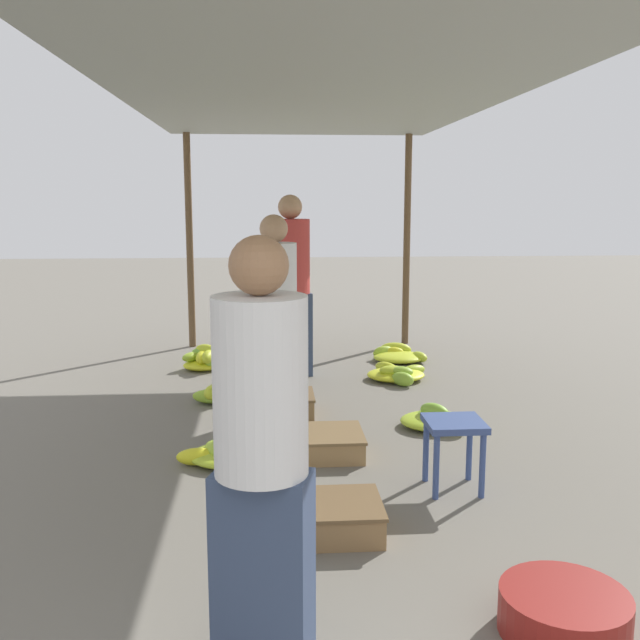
# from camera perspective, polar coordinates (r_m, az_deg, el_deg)

# --- Properties ---
(canopy_post_back_left) EXTENTS (0.08, 0.08, 2.47)m
(canopy_post_back_left) POSITION_cam_1_polar(r_m,az_deg,el_deg) (8.42, -10.39, 6.16)
(canopy_post_back_left) COLOR brown
(canopy_post_back_left) RESTS_ON ground
(canopy_post_back_right) EXTENTS (0.08, 0.08, 2.47)m
(canopy_post_back_right) POSITION_cam_1_polar(r_m,az_deg,el_deg) (8.53, 6.96, 6.29)
(canopy_post_back_right) COLOR brown
(canopy_post_back_right) RESTS_ON ground
(canopy_tarp) EXTENTS (2.95, 6.97, 0.04)m
(canopy_tarp) POSITION_cam_1_polar(r_m,az_deg,el_deg) (5.14, -0.04, 18.21)
(canopy_tarp) COLOR #9EA399
(canopy_tarp) RESTS_ON canopy_post_front_left
(vendor_foreground) EXTENTS (0.42, 0.42, 1.60)m
(vendor_foreground) POSITION_cam_1_polar(r_m,az_deg,el_deg) (2.61, -4.71, -10.32)
(vendor_foreground) COLOR #384766
(vendor_foreground) RESTS_ON ground
(stool) EXTENTS (0.34, 0.34, 0.43)m
(stool) POSITION_cam_1_polar(r_m,az_deg,el_deg) (4.35, 10.68, -8.95)
(stool) COLOR #384C84
(stool) RESTS_ON ground
(basin_black) EXTENTS (0.52, 0.52, 0.17)m
(basin_black) POSITION_cam_1_polar(r_m,az_deg,el_deg) (3.23, 18.94, -21.28)
(basin_black) COLOR maroon
(basin_black) RESTS_ON ground
(banana_pile_left_0) EXTENTS (0.45, 0.40, 0.25)m
(banana_pile_left_0) POSITION_cam_1_polar(r_m,az_deg,el_deg) (7.37, -9.23, -3.08)
(banana_pile_left_0) COLOR #7EB735
(banana_pile_left_0) RESTS_ON ground
(banana_pile_left_1) EXTENTS (0.61, 0.52, 0.24)m
(banana_pile_left_1) POSITION_cam_1_polar(r_m,az_deg,el_deg) (4.82, -7.26, -10.33)
(banana_pile_left_1) COLOR #86BA34
(banana_pile_left_1) RESTS_ON ground
(banana_pile_left_2) EXTENTS (0.54, 0.44, 0.28)m
(banana_pile_left_2) POSITION_cam_1_polar(r_m,az_deg,el_deg) (6.20, -7.74, -5.72)
(banana_pile_left_2) COLOR #C4D329
(banana_pile_left_2) RESTS_ON ground
(banana_pile_right_0) EXTENTS (0.59, 0.56, 0.17)m
(banana_pile_right_0) POSITION_cam_1_polar(r_m,az_deg,el_deg) (7.73, 6.27, -2.80)
(banana_pile_right_0) COLOR #9EC330
(banana_pile_right_0) RESTS_ON ground
(banana_pile_right_1) EXTENTS (0.54, 0.54, 0.19)m
(banana_pile_right_1) POSITION_cam_1_polar(r_m,az_deg,el_deg) (5.54, 9.43, -7.91)
(banana_pile_right_1) COLOR yellow
(banana_pile_right_1) RESTS_ON ground
(banana_pile_right_2) EXTENTS (0.62, 0.74, 0.16)m
(banana_pile_right_2) POSITION_cam_1_polar(r_m,az_deg,el_deg) (6.92, 6.17, -4.28)
(banana_pile_right_2) COLOR #AAC82E
(banana_pile_right_2) RESTS_ON ground
(crate_near) EXTENTS (0.45, 0.45, 0.17)m
(crate_near) POSITION_cam_1_polar(r_m,az_deg,el_deg) (5.81, -2.71, -6.70)
(crate_near) COLOR olive
(crate_near) RESTS_ON ground
(crate_mid) EXTENTS (0.45, 0.45, 0.17)m
(crate_mid) POSITION_cam_1_polar(r_m,az_deg,el_deg) (3.84, 1.52, -15.48)
(crate_mid) COLOR olive
(crate_mid) RESTS_ON ground
(crate_far) EXTENTS (0.49, 0.49, 0.16)m
(crate_far) POSITION_cam_1_polar(r_m,az_deg,el_deg) (4.91, 0.59, -9.83)
(crate_far) COLOR #9E7A4C
(crate_far) RESTS_ON ground
(shopper_walking_mid) EXTENTS (0.43, 0.43, 1.76)m
(shopper_walking_mid) POSITION_cam_1_polar(r_m,az_deg,el_deg) (6.92, -2.36, 2.96)
(shopper_walking_mid) COLOR #384766
(shopper_walking_mid) RESTS_ON ground
(shopper_walking_far) EXTENTS (0.38, 0.38, 1.61)m
(shopper_walking_far) POSITION_cam_1_polar(r_m,az_deg,el_deg) (5.42, -3.65, 0.23)
(shopper_walking_far) COLOR #384766
(shopper_walking_far) RESTS_ON ground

